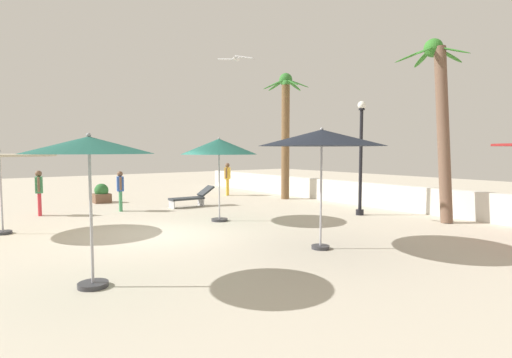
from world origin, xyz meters
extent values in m
plane|color=beige|center=(0.00, 0.00, 0.00)|extent=(56.00, 56.00, 0.00)
cube|color=silver|center=(0.00, 9.20, 0.49)|extent=(25.20, 0.30, 0.97)
cylinder|color=#333338|center=(3.83, 2.32, 0.04)|extent=(0.43, 0.43, 0.08)
cylinder|color=#A5A5AD|center=(3.83, 2.32, 1.24)|extent=(0.05, 0.05, 2.49)
cone|color=black|center=(3.83, 2.32, 2.63)|extent=(2.98, 2.98, 0.38)
sphere|color=#99999E|center=(3.83, 2.32, 2.83)|extent=(0.08, 0.08, 0.08)
cylinder|color=#333338|center=(-0.80, 2.31, 0.04)|extent=(0.54, 0.54, 0.08)
cylinder|color=#A5A5AD|center=(-0.80, 2.31, 1.12)|extent=(0.05, 0.05, 2.25)
cone|color=#1E594C|center=(-0.80, 2.31, 2.45)|extent=(2.49, 2.49, 0.51)
sphere|color=#99999E|center=(-0.80, 2.31, 2.71)|extent=(0.08, 0.08, 0.08)
cylinder|color=#333338|center=(3.43, -2.75, 0.04)|extent=(0.51, 0.51, 0.08)
cylinder|color=#A5A5AD|center=(3.43, -2.75, 1.17)|extent=(0.05, 0.05, 2.33)
cone|color=#1E594C|center=(3.43, -2.75, 2.43)|extent=(2.14, 2.14, 0.29)
sphere|color=#99999E|center=(3.43, -2.75, 2.59)|extent=(0.08, 0.08, 0.08)
cylinder|color=#333338|center=(-2.61, -3.64, 0.04)|extent=(0.46, 0.46, 0.08)
cylinder|color=#A5A5AD|center=(-2.61, -3.64, 1.11)|extent=(0.05, 0.05, 2.22)
cylinder|color=brown|center=(3.60, 8.04, 2.82)|extent=(0.80, 0.37, 5.66)
sphere|color=#337A2A|center=(3.17, 8.04, 5.65)|extent=(0.60, 0.60, 0.60)
ellipsoid|color=#337A2A|center=(3.78, 8.06, 5.47)|extent=(1.17, 0.24, 0.48)
ellipsoid|color=#337A2A|center=(3.36, 8.62, 5.47)|extent=(0.55, 1.17, 0.48)
ellipsoid|color=#337A2A|center=(2.64, 8.34, 5.47)|extent=(1.12, 0.75, 0.48)
ellipsoid|color=#337A2A|center=(2.67, 7.69, 5.47)|extent=(1.08, 0.83, 0.48)
ellipsoid|color=#337A2A|center=(3.25, 7.43, 5.47)|extent=(0.35, 1.18, 0.48)
cylinder|color=brown|center=(-4.11, 7.96, 2.82)|extent=(0.39, 0.38, 5.63)
sphere|color=#33772E|center=(-4.11, 7.96, 5.63)|extent=(0.62, 0.62, 0.62)
ellipsoid|color=#33772E|center=(-3.55, 7.85, 5.44)|extent=(1.09, 0.39, 0.47)
ellipsoid|color=#33772E|center=(-3.68, 8.32, 5.44)|extent=(0.95, 0.84, 0.47)
ellipsoid|color=#33772E|center=(-4.19, 8.51, 5.44)|extent=(0.35, 1.09, 0.47)
ellipsoid|color=#33772E|center=(-4.48, 8.38, 5.44)|extent=(0.86, 0.94, 0.47)
ellipsoid|color=#33772E|center=(-4.67, 7.86, 5.44)|extent=(1.09, 0.37, 0.47)
ellipsoid|color=#33772E|center=(-4.55, 7.60, 5.44)|extent=(0.96, 0.82, 0.47)
ellipsoid|color=#33772E|center=(-4.00, 7.40, 5.44)|extent=(0.40, 1.09, 0.47)
ellipsoid|color=#33772E|center=(-3.71, 7.56, 5.44)|extent=(0.90, 0.90, 0.47)
cylinder|color=black|center=(1.13, 7.04, 0.10)|extent=(0.28, 0.28, 0.20)
cylinder|color=black|center=(1.13, 7.04, 1.89)|extent=(0.12, 0.12, 3.78)
cylinder|color=black|center=(1.13, 7.04, 3.78)|extent=(0.22, 0.22, 0.06)
sphere|color=white|center=(1.13, 7.04, 3.93)|extent=(0.29, 0.29, 0.29)
cube|color=#B7B7BC|center=(-4.41, 2.25, 0.17)|extent=(0.55, 0.06, 0.35)
cube|color=#B7B7BC|center=(-4.37, 3.55, 0.17)|extent=(0.55, 0.06, 0.35)
cube|color=#33383D|center=(-4.39, 2.90, 0.35)|extent=(0.60, 1.42, 0.08)
cube|color=#33383D|center=(-4.36, 3.77, 0.62)|extent=(0.57, 0.60, 0.43)
cylinder|color=#3F8C59|center=(-4.80, 0.34, 0.39)|extent=(0.12, 0.12, 0.78)
cylinder|color=#3F8C59|center=(-4.95, 0.38, 0.39)|extent=(0.12, 0.12, 0.78)
cube|color=#3359B2|center=(-4.87, 0.36, 1.05)|extent=(0.41, 0.32, 0.55)
sphere|color=brown|center=(-4.87, 0.36, 1.43)|extent=(0.21, 0.21, 0.21)
cylinder|color=brown|center=(-4.64, 0.30, 1.08)|extent=(0.08, 0.08, 0.49)
cylinder|color=brown|center=(-5.11, 0.41, 1.08)|extent=(0.08, 0.08, 0.49)
cylinder|color=gold|center=(-7.03, 6.56, 0.42)|extent=(0.12, 0.12, 0.85)
cylinder|color=gold|center=(-6.92, 6.44, 0.42)|extent=(0.12, 0.12, 0.85)
cube|color=gold|center=(-6.97, 6.50, 1.15)|extent=(0.42, 0.43, 0.60)
sphere|color=brown|center=(-6.97, 6.50, 1.56)|extent=(0.23, 0.23, 0.23)
cylinder|color=brown|center=(-7.14, 6.67, 1.18)|extent=(0.08, 0.08, 0.54)
cylinder|color=brown|center=(-6.81, 6.33, 1.18)|extent=(0.08, 0.08, 0.54)
cylinder|color=#D8333F|center=(-5.60, -2.30, 0.41)|extent=(0.12, 0.12, 0.82)
cylinder|color=#D8333F|center=(-5.44, -2.32, 0.41)|extent=(0.12, 0.12, 0.82)
cube|color=#3F8C59|center=(-5.52, -2.31, 1.11)|extent=(0.39, 0.30, 0.58)
sphere|color=brown|center=(-5.52, -2.31, 1.50)|extent=(0.22, 0.22, 0.22)
cylinder|color=brown|center=(-5.75, -2.27, 1.13)|extent=(0.08, 0.08, 0.52)
cylinder|color=brown|center=(-5.28, -2.35, 1.13)|extent=(0.08, 0.08, 0.52)
ellipsoid|color=white|center=(-0.25, 2.62, 5.20)|extent=(0.25, 0.34, 0.12)
sphere|color=white|center=(-0.33, 2.77, 5.23)|extent=(0.10, 0.10, 0.10)
cube|color=silver|center=(-0.54, 2.48, 5.22)|extent=(0.63, 0.41, 0.09)
cube|color=silver|center=(0.03, 2.76, 5.22)|extent=(0.62, 0.40, 0.16)
cube|color=brown|center=(-7.90, 0.47, 0.20)|extent=(0.70, 0.70, 0.40)
sphere|color=#2D6B33|center=(-7.90, 0.47, 0.55)|extent=(0.60, 0.60, 0.60)
camera|label=1|loc=(10.51, -4.46, 2.35)|focal=28.19mm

